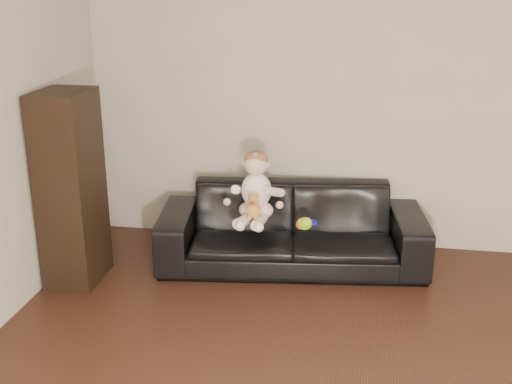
% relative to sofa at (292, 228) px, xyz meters
% --- Properties ---
extents(wall_back, '(5.00, 0.00, 5.00)m').
position_rel_sofa_xyz_m(wall_back, '(0.73, 0.50, 1.00)').
color(wall_back, '#B4AB97').
rests_on(wall_back, ground).
extents(sofa, '(2.15, 1.05, 0.60)m').
position_rel_sofa_xyz_m(sofa, '(0.00, 0.00, 0.00)').
color(sofa, black).
rests_on(sofa, floor).
extents(cabinet, '(0.37, 0.50, 1.43)m').
position_rel_sofa_xyz_m(cabinet, '(-1.57, -0.54, 0.41)').
color(cabinet, black).
rests_on(cabinet, floor).
extents(shelf_item, '(0.19, 0.25, 0.28)m').
position_rel_sofa_xyz_m(shelf_item, '(-1.55, -0.54, 0.74)').
color(shelf_item, silver).
rests_on(shelf_item, cabinet).
extents(baby, '(0.40, 0.48, 0.54)m').
position_rel_sofa_xyz_m(baby, '(-0.27, -0.11, 0.33)').
color(baby, '#FDD7D5').
rests_on(baby, sofa).
extents(teddy_bear, '(0.12, 0.12, 0.20)m').
position_rel_sofa_xyz_m(teddy_bear, '(-0.26, -0.28, 0.26)').
color(teddy_bear, '#C68038').
rests_on(teddy_bear, sofa).
extents(toy_green, '(0.12, 0.14, 0.09)m').
position_rel_sofa_xyz_m(toy_green, '(0.12, -0.25, 0.14)').
color(toy_green, '#AFEA1B').
rests_on(toy_green, sofa).
extents(toy_rattle, '(0.09, 0.09, 0.08)m').
position_rel_sofa_xyz_m(toy_rattle, '(0.10, -0.26, 0.13)').
color(toy_rattle, '#CC5318').
rests_on(toy_rattle, sofa).
extents(toy_blue_disc, '(0.13, 0.13, 0.01)m').
position_rel_sofa_xyz_m(toy_blue_disc, '(0.16, -0.12, 0.10)').
color(toy_blue_disc, '#1B1CDA').
rests_on(toy_blue_disc, sofa).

